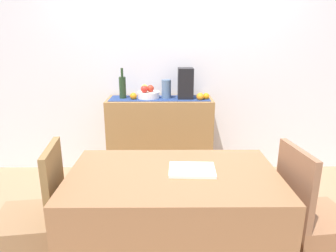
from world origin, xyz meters
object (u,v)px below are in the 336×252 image
Objects in this scene: dining_table at (173,226)px; chair_by_corner at (311,239)px; wine_bottle at (123,87)px; chair_near_window at (34,240)px; coffee_maker at (185,83)px; open_book at (192,170)px; ceramic_vase at (166,89)px; fruit_bowl at (148,95)px; sideboard_console at (160,138)px.

chair_by_corner is (0.90, -0.00, -0.10)m from dining_table.
wine_bottle reaches higher than chair_near_window.
coffee_maker reaches higher than chair_by_corner.
open_book is 1.13m from chair_near_window.
chair_near_window is (-0.86, -1.50, -0.73)m from ceramic_vase.
wine_bottle is (-0.27, 0.00, 0.08)m from fruit_bowl.
dining_table is 0.40m from open_book.
chair_by_corner reaches higher than open_book.
wine_bottle is 1.00× the size of coffee_maker.
dining_table is at bearing -71.59° from wine_bottle.
wine_bottle is 0.36× the size of chair_near_window.
ceramic_vase is (0.07, 0.00, 0.55)m from sideboard_console.
sideboard_console is 1.51m from dining_table.
wine_bottle is at bearing 180.00° from ceramic_vase.
wine_bottle is at bearing 180.00° from coffee_maker.
chair_by_corner is (0.79, -0.03, -0.48)m from open_book.
dining_table is (-0.16, -1.51, -0.69)m from coffee_maker.
chair_near_window is 1.00× the size of chair_by_corner.
coffee_maker is 2.00m from chair_near_window.
wine_bottle is 1.63m from open_book.
ceramic_vase is at bearing 60.17° from chair_near_window.
coffee_maker is 1.51m from open_book.
sideboard_console is 3.47× the size of wine_bottle.
fruit_bowl is 0.18× the size of dining_table.
dining_table is 1.42× the size of chair_near_window.
wine_bottle is at bearing 132.95° from chair_by_corner.
fruit_bowl reaches higher than chair_by_corner.
coffee_maker is 0.25× the size of dining_table.
sideboard_console is at bearing 94.19° from dining_table.
coffee_maker is 1.62× the size of ceramic_vase.
open_book is 0.31× the size of chair_by_corner.
chair_by_corner reaches higher than dining_table.
sideboard_console is 0.88× the size of dining_table.
sideboard_console is 0.67m from coffee_maker.
fruit_bowl reaches higher than sideboard_console.
wine_bottle reaches higher than ceramic_vase.
ceramic_vase is (-0.20, 0.00, -0.06)m from coffee_maker.
fruit_bowl is 0.71× the size of wine_bottle.
open_book is (0.12, 0.02, 0.38)m from dining_table.
wine_bottle is 1.15× the size of open_book.
fruit_bowl is 1.78m from chair_near_window.
ceramic_vase is (0.19, 0.00, 0.06)m from fruit_bowl.
wine_bottle is at bearing 180.00° from sideboard_console.
chair_by_corner is at bearing -47.05° from wine_bottle.
ceramic_vase is at bearing 98.69° from open_book.
fruit_bowl is (-0.12, 0.00, 0.49)m from sideboard_console.
sideboard_console is at bearing 62.23° from chair_near_window.
chair_by_corner is at bearing -53.12° from fruit_bowl.
sideboard_console is 1.25× the size of chair_by_corner.
wine_bottle is 1.62× the size of ceramic_vase.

